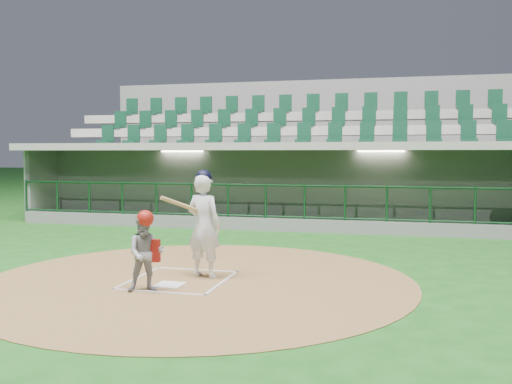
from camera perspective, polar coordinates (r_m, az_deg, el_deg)
ground at (r=9.97m, az=-7.04°, el=-8.43°), size 120.00×120.00×0.00m
dirt_circle at (r=9.68m, az=-5.80°, el=-8.76°), size 7.20×7.20×0.01m
home_plate at (r=9.33m, az=-8.63°, el=-9.17°), size 0.43×0.43×0.02m
batter_box_chalk at (r=9.70m, az=-7.69°, el=-8.70°), size 1.55×1.80×0.01m
dugout_structure at (r=17.29m, az=2.45°, el=0.09°), size 16.40×3.70×3.00m
seating_deck at (r=20.30m, az=4.21°, el=1.96°), size 17.00×6.72×5.15m
batter at (r=9.73m, az=-5.24°, el=-3.17°), size 0.90×0.93×1.84m
catcher at (r=8.92m, az=-10.96°, el=-5.85°), size 0.70×0.64×1.25m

